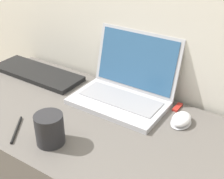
# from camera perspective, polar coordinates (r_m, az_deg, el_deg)

# --- Properties ---
(laptop) EXTENTS (0.36, 0.28, 0.25)m
(laptop) POSITION_cam_1_polar(r_m,az_deg,el_deg) (1.23, 2.50, 0.66)
(laptop) COLOR #ADADB2
(laptop) RESTS_ON desk
(drink_cup) EXTENTS (0.09, 0.09, 0.10)m
(drink_cup) POSITION_cam_1_polar(r_m,az_deg,el_deg) (1.02, -11.35, -7.02)
(drink_cup) COLOR #232326
(drink_cup) RESTS_ON desk
(computer_mouse) EXTENTS (0.07, 0.10, 0.04)m
(computer_mouse) POSITION_cam_1_polar(r_m,az_deg,el_deg) (1.13, 12.57, -5.40)
(computer_mouse) COLOR #B2B2B7
(computer_mouse) RESTS_ON desk
(external_keyboard) EXTENTS (0.44, 0.16, 0.02)m
(external_keyboard) POSITION_cam_1_polar(r_m,az_deg,el_deg) (1.48, -13.53, 2.96)
(external_keyboard) COLOR black
(external_keyboard) RESTS_ON desk
(usb_stick) EXTENTS (0.02, 0.06, 0.01)m
(usb_stick) POSITION_cam_1_polar(r_m,az_deg,el_deg) (1.22, 11.90, -3.17)
(usb_stick) COLOR #B2261E
(usb_stick) RESTS_ON desk
(pen) EXTENTS (0.09, 0.13, 0.01)m
(pen) POSITION_cam_1_polar(r_m,az_deg,el_deg) (1.13, -17.07, -7.02)
(pen) COLOR black
(pen) RESTS_ON desk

